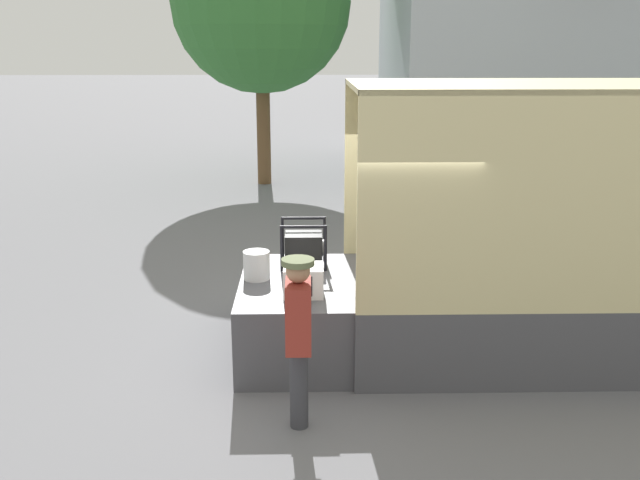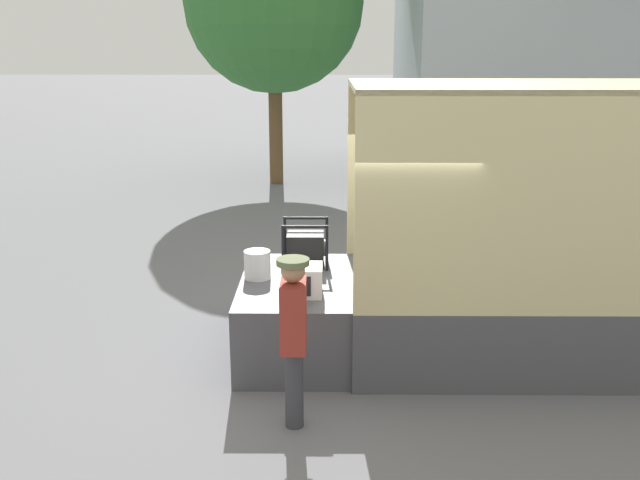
{
  "view_description": "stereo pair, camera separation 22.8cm",
  "coord_description": "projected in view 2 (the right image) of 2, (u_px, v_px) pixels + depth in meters",
  "views": [
    {
      "loc": [
        -0.52,
        -8.05,
        3.62
      ],
      "look_at": [
        -0.35,
        -0.2,
        1.45
      ],
      "focal_mm": 40.0,
      "sensor_mm": 36.0,
      "label": 1
    },
    {
      "loc": [
        -0.29,
        -8.06,
        3.62
      ],
      "look_at": [
        -0.35,
        -0.2,
        1.45
      ],
      "focal_mm": 40.0,
      "sensor_mm": 36.0,
      "label": 2
    }
  ],
  "objects": [
    {
      "name": "ground_plane",
      "position": [
        349.0,
        350.0,
        8.73
      ],
      "size": [
        160.0,
        160.0,
        0.0
      ],
      "primitive_type": "plane",
      "color": "slate"
    },
    {
      "name": "tailgate_deck",
      "position": [
        295.0,
        315.0,
        8.61
      ],
      "size": [
        1.3,
        2.19,
        0.9
      ],
      "primitive_type": "cube",
      "color": "#4C4C51",
      "rests_on": "ground"
    },
    {
      "name": "microwave",
      "position": [
        303.0,
        280.0,
        7.96
      ],
      "size": [
        0.44,
        0.43,
        0.33
      ],
      "color": "white",
      "rests_on": "tailgate_deck"
    },
    {
      "name": "portable_generator",
      "position": [
        307.0,
        249.0,
        9.0
      ],
      "size": [
        0.58,
        0.48,
        0.58
      ],
      "color": "black",
      "rests_on": "tailgate_deck"
    },
    {
      "name": "orange_bucket",
      "position": [
        257.0,
        265.0,
        8.51
      ],
      "size": [
        0.32,
        0.32,
        0.34
      ],
      "color": "silver",
      "rests_on": "tailgate_deck"
    },
    {
      "name": "worker_person",
      "position": [
        294.0,
        326.0,
        6.72
      ],
      "size": [
        0.31,
        0.44,
        1.71
      ],
      "color": "#38383D",
      "rests_on": "ground"
    },
    {
      "name": "house_backdrop",
      "position": [
        561.0,
        21.0,
        19.72
      ],
      "size": [
        9.02,
        7.5,
        8.32
      ],
      "color": "#A8B2BC",
      "rests_on": "ground"
    },
    {
      "name": "street_tree",
      "position": [
        274.0,
        2.0,
        17.96
      ],
      "size": [
        4.55,
        4.55,
        6.91
      ],
      "color": "brown",
      "rests_on": "ground"
    }
  ]
}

